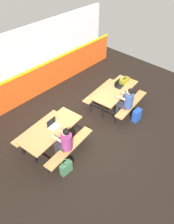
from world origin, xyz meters
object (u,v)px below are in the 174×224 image
Objects in this scene: student_further at (126,101)px; toolbox_grey at (124,80)px; laptop_silver at (53,125)px; tote_bag_bright at (66,168)px; laptop_dark at (119,85)px; student_nearer at (64,141)px; backpack_dark at (137,115)px; picnic_table_right at (115,94)px; picnic_table_left at (52,133)px.

student_further is 1.02m from toolbox_grey.
laptop_silver reaches higher than tote_bag_bright.
laptop_dark is 3.43m from tote_bag_bright.
backpack_dark is at bearing -11.91° from student_nearer.
laptop_dark is 1.22m from backpack_dark.
toolbox_grey is (0.57, 0.06, 0.24)m from picnic_table_right.
picnic_table_left is at bearing 163.20° from student_further.
student_nearer is at bearing -171.07° from laptop_dark.
student_nearer is 3.52× the size of laptop_dark.
student_nearer is at bearing -103.53° from laptop_silver.
laptop_dark reaches higher than tote_bag_bright.
laptop_silver is 2.84m from backpack_dark.
picnic_table_left is 2.59m from student_further.
toolbox_grey reaches higher than backpack_dark.
laptop_dark reaches higher than picnic_table_left.
laptop_silver is 0.80× the size of tote_bag_bright.
backpack_dark is 1.02× the size of tote_bag_bright.
student_nearer is 2.77m from backpack_dark.
backpack_dark is (2.62, -1.13, -0.36)m from picnic_table_left.
student_nearer is 0.64m from laptop_silver.
picnic_table_left is 4.77× the size of toolbox_grey.
laptop_silver is 0.78× the size of backpack_dark.
student_further is (-0.22, -0.58, 0.13)m from picnic_table_right.
picnic_table_right is (2.69, -0.16, 0.00)m from picnic_table_left.
backpack_dark is (2.52, -1.18, -0.57)m from laptop_silver.
student_further is at bearing 111.37° from backpack_dark.
backpack_dark is 2.98m from tote_bag_bright.
laptop_silver is 1.00× the size of laptop_dark.
laptop_dark is at bearing -3.00° from laptop_silver.
student_nearer is 2.74× the size of backpack_dark.
student_nearer reaches higher than picnic_table_right.
tote_bag_bright is at bearing -131.39° from student_nearer.
picnic_table_right is 0.62m from toolbox_grey.
laptop_silver is at bearing 177.00° from laptop_dark.
laptop_silver is 0.86× the size of toolbox_grey.
student_nearer is (-2.73, -0.40, 0.13)m from picnic_table_right.
student_further is at bearing -16.80° from picnic_table_left.
picnic_table_right is at bearing 85.93° from backpack_dark.
student_nearer is at bearing -171.63° from picnic_table_right.
tote_bag_bright is at bearing -166.00° from laptop_dark.
student_further is (2.48, -0.75, 0.13)m from picnic_table_left.
tote_bag_bright is (-0.35, -0.92, -0.38)m from picnic_table_left.
toolbox_grey is (3.26, -0.10, 0.24)m from picnic_table_left.
laptop_silver reaches higher than picnic_table_right.
picnic_table_left is 1.58× the size of student_further.
laptop_dark is (2.93, -0.10, 0.21)m from picnic_table_left.
laptop_dark is 0.86× the size of toolbox_grey.
backpack_dark reaches higher than tote_bag_bright.
laptop_dark is at bearing 14.00° from tote_bag_bright.
picnic_table_right is 3.16m from tote_bag_bright.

